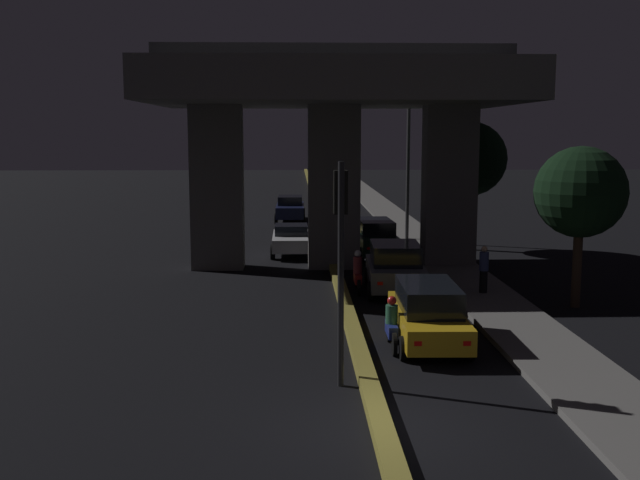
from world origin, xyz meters
TOP-DOWN VIEW (x-y plane):
  - ground_plane at (0.00, 0.00)m, footprint 200.00×200.00m
  - median_divider at (0.00, 35.00)m, footprint 0.42×126.00m
  - sidewalk_right at (4.83, 28.00)m, footprint 2.36×126.00m
  - elevated_overpass at (0.00, 17.33)m, footprint 14.77×9.83m
  - traffic_light_left_of_median at (-0.61, 2.58)m, footprint 0.30×0.49m
  - street_lamp at (3.91, 24.62)m, footprint 1.91×0.32m
  - car_taxi_yellow_lead at (1.93, 5.82)m, footprint 1.91×4.66m
  - car_grey_second at (1.90, 12.19)m, footprint 2.19×4.05m
  - car_dark_green_third at (2.02, 19.99)m, footprint 1.97×4.71m
  - car_white_lead_oncoming at (-1.78, 20.71)m, footprint 1.88×4.03m
  - car_dark_blue_second_oncoming at (-1.92, 34.00)m, footprint 1.92×4.65m
  - motorcycle_blue_filtering_near at (0.90, 5.34)m, footprint 0.32×1.89m
  - motorcycle_red_filtering_mid at (0.61, 12.40)m, footprint 0.32×1.85m
  - motorcycle_black_filtering_far at (0.94, 20.44)m, footprint 0.32×1.81m
  - pedestrian_on_sidewalk at (4.83, 11.36)m, footprint 0.32×0.32m
  - roadside_tree_kerbside_near at (7.46, 9.85)m, footprint 2.91×2.91m
  - roadside_tree_kerbside_mid at (6.70, 21.89)m, footprint 3.53×3.53m

SIDE VIEW (x-z plane):
  - ground_plane at x=0.00m, z-range 0.00..0.00m
  - sidewalk_right at x=4.83m, z-range 0.00..0.17m
  - median_divider at x=0.00m, z-range 0.00..0.25m
  - motorcycle_black_filtering_far at x=0.94m, z-range -0.10..1.28m
  - motorcycle_blue_filtering_near at x=0.90m, z-range -0.10..1.30m
  - motorcycle_red_filtering_mid at x=0.61m, z-range -0.11..1.38m
  - car_white_lead_oncoming at x=-1.78m, z-range 0.03..1.41m
  - car_dark_blue_second_oncoming at x=-1.92m, z-range 0.03..1.62m
  - car_taxi_yellow_lead at x=1.93m, z-range 0.03..1.66m
  - car_dark_green_third at x=2.02m, z-range 0.04..1.73m
  - car_grey_second at x=1.90m, z-range 0.03..1.80m
  - pedestrian_on_sidewalk at x=4.83m, z-range 0.17..1.79m
  - traffic_light_left_of_median at x=-0.61m, z-range 0.91..5.90m
  - roadside_tree_kerbside_near at x=7.46m, z-range 1.12..6.31m
  - street_lamp at x=3.91m, z-range 0.68..7.88m
  - roadside_tree_kerbside_mid at x=6.70m, z-range 1.28..7.41m
  - elevated_overpass at x=0.00m, z-range 2.10..11.27m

